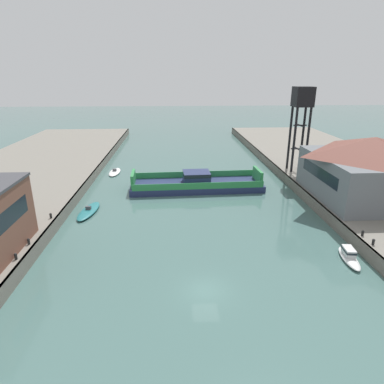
# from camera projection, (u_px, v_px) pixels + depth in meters

# --- Properties ---
(ground_plane) EXTENTS (400.00, 400.00, 0.00)m
(ground_plane) POSITION_uv_depth(u_px,v_px,m) (206.00, 291.00, 31.03)
(ground_plane) COLOR #476B66
(chain_ferry) EXTENTS (23.42, 8.03, 3.30)m
(chain_ferry) POSITION_uv_depth(u_px,v_px,m) (196.00, 183.00, 58.68)
(chain_ferry) COLOR navy
(chain_ferry) RESTS_ON ground
(moored_boat_near_left) EXTENTS (2.26, 6.33, 0.91)m
(moored_boat_near_left) POSITION_uv_depth(u_px,v_px,m) (115.00, 172.00, 68.39)
(moored_boat_near_left) COLOR white
(moored_boat_near_left) RESTS_ON ground
(moored_boat_near_right) EXTENTS (2.07, 5.22, 1.33)m
(moored_boat_near_right) POSITION_uv_depth(u_px,v_px,m) (349.00, 256.00, 36.01)
(moored_boat_near_right) COLOR white
(moored_boat_near_right) RESTS_ON ground
(moored_boat_mid_left) EXTENTS (3.02, 7.49, 1.03)m
(moored_boat_mid_left) POSITION_uv_depth(u_px,v_px,m) (89.00, 211.00, 48.57)
(moored_boat_mid_left) COLOR #237075
(moored_boat_mid_left) RESTS_ON ground
(warehouse_shed) EXTENTS (15.36, 16.92, 9.09)m
(warehouse_shed) POSITION_uv_depth(u_px,v_px,m) (370.00, 168.00, 48.60)
(warehouse_shed) COLOR slate
(warehouse_shed) RESTS_ON quay_right
(crane_tower) EXTENTS (3.29, 3.29, 15.52)m
(crane_tower) POSITION_uv_depth(u_px,v_px,m) (302.00, 106.00, 60.32)
(crane_tower) COLOR black
(crane_tower) RESTS_ON quay_right
(bollard_left_mid) EXTENTS (0.32, 0.32, 0.71)m
(bollard_left_mid) POSITION_uv_depth(u_px,v_px,m) (16.00, 256.00, 32.90)
(bollard_left_mid) COLOR black
(bollard_left_mid) RESTS_ON quay_left
(bollard_right_mid) EXTENTS (0.32, 0.32, 0.71)m
(bollard_right_mid) POSITION_uv_depth(u_px,v_px,m) (373.00, 242.00, 35.76)
(bollard_right_mid) COLOR black
(bollard_right_mid) RESTS_ON quay_right
(bollard_left_aft) EXTENTS (0.32, 0.32, 0.71)m
(bollard_left_aft) POSITION_uv_depth(u_px,v_px,m) (28.00, 241.00, 35.86)
(bollard_left_aft) COLOR black
(bollard_left_aft) RESTS_ON quay_left
(bollard_right_aft) EXTENTS (0.32, 0.32, 0.71)m
(bollard_right_aft) POSITION_uv_depth(u_px,v_px,m) (363.00, 233.00, 37.76)
(bollard_right_aft) COLOR black
(bollard_right_aft) RESTS_ON quay_right
(bollard_left_far) EXTENTS (0.32, 0.32, 0.71)m
(bollard_left_far) POSITION_uv_depth(u_px,v_px,m) (51.00, 215.00, 42.45)
(bollard_left_far) COLOR black
(bollard_left_far) RESTS_ON quay_left
(bollard_right_far) EXTENTS (0.32, 0.32, 0.71)m
(bollard_right_far) POSITION_uv_depth(u_px,v_px,m) (331.00, 207.00, 45.20)
(bollard_right_far) COLOR black
(bollard_right_far) RESTS_ON quay_right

